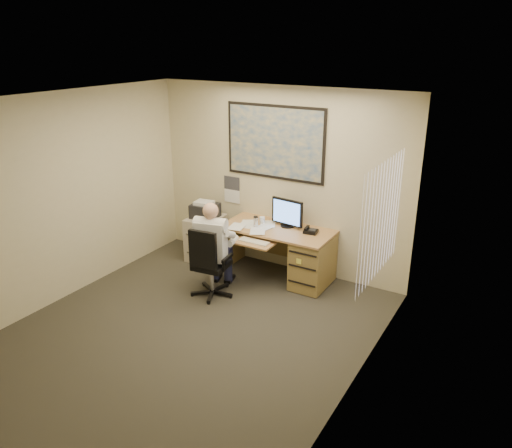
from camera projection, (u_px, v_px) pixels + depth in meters
The scene contains 8 objects.
room_shell at pixel (183, 227), 5.47m from camera, with size 4.00×4.50×2.70m.
desk at pixel (298, 252), 7.08m from camera, with size 1.60×0.97×1.15m.
world_map at pixel (275, 142), 7.11m from camera, with size 1.56×0.03×1.06m, color #1E4C93.
wall_calendar at pixel (232, 190), 7.76m from camera, with size 0.28×0.01×0.42m, color white.
window_blinds at pixel (383, 220), 5.11m from camera, with size 0.06×1.40×1.30m, color silver, non-canonical shape.
filing_cabinet at pixel (206, 234), 7.85m from camera, with size 0.55×0.64×0.95m.
office_chair at pixel (210, 276), 6.71m from camera, with size 0.66×0.66×1.00m.
person at pixel (212, 250), 6.65m from camera, with size 0.55×0.79×1.30m, color silver, non-canonical shape.
Camera 1 is at (3.28, -3.99, 3.31)m, focal length 35.00 mm.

